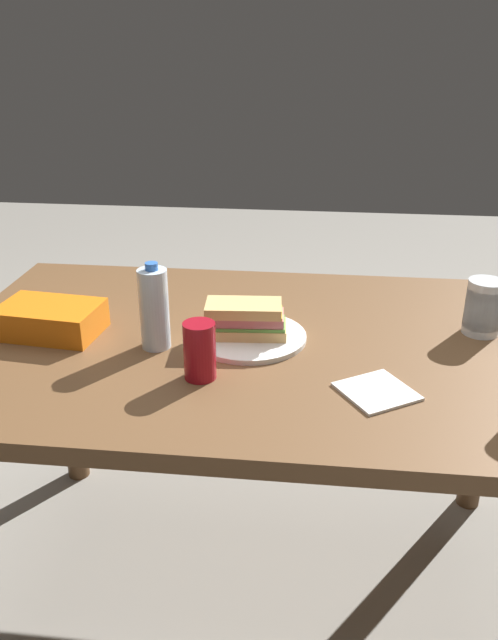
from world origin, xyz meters
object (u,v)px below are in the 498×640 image
water_bottle_tall (154,308)px  dining_table (257,375)px  paper_plate (249,337)px  soda_can_red (200,351)px  plastic_cup_stack (483,307)px  sandwich (247,319)px  chip_bag (50,319)px

water_bottle_tall → dining_table: bearing=-164.5°
paper_plate → water_bottle_tall: bearing=15.6°
dining_table → soda_can_red: soda_can_red is taller
soda_can_red → plastic_cup_stack: bearing=-155.2°
dining_table → paper_plate: size_ratio=5.49×
sandwich → water_bottle_tall: size_ratio=0.94×
paper_plate → water_bottle_tall: water_bottle_tall is taller
dining_table → soda_can_red: size_ratio=11.87×
chip_bag → water_bottle_tall: (-0.26, 0.04, 0.06)m
dining_table → chip_bag: bearing=2.3°
sandwich → dining_table: bearing=-162.1°
dining_table → paper_plate: bearing=15.0°
water_bottle_tall → plastic_cup_stack: water_bottle_tall is taller
chip_bag → paper_plate: bearing=-172.1°
soda_can_red → water_bottle_tall: 0.18m
water_bottle_tall → plastic_cup_stack: size_ratio=1.52×
paper_plate → soda_can_red: 0.21m
sandwich → water_bottle_tall: bearing=15.3°
soda_can_red → water_bottle_tall: water_bottle_tall is taller
dining_table → plastic_cup_stack: plastic_cup_stack is taller
plastic_cup_stack → chip_bag: bearing=6.5°
sandwich → paper_plate: bearing=-149.3°
dining_table → sandwich: (0.02, 0.01, 0.15)m
soda_can_red → chip_bag: (0.39, -0.17, -0.03)m
paper_plate → chip_bag: chip_bag is taller
dining_table → plastic_cup_stack: 0.55m
dining_table → chip_bag: 0.50m
paper_plate → plastic_cup_stack: 0.55m
water_bottle_tall → plastic_cup_stack: bearing=-168.1°
dining_table → paper_plate: 0.10m
dining_table → chip_bag: size_ratio=6.30×
sandwich → chip_bag: 0.46m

